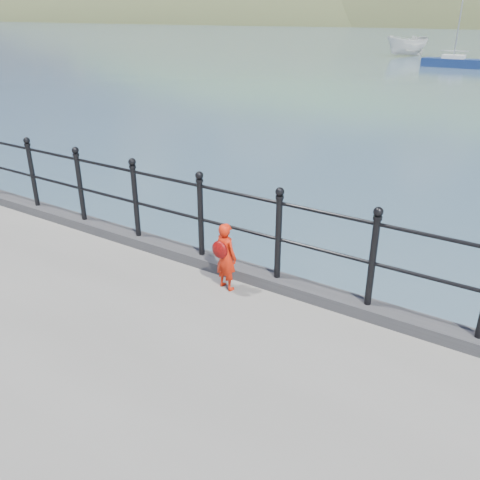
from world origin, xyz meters
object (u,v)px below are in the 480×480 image
Objects in this scene: railing at (238,218)px; child at (225,256)px; launch_white at (407,46)px; sailboat_port at (453,63)px.

railing is 20.32× the size of child.
launch_white reaches higher than child.
railing is at bearing -47.46° from launch_white.
railing is at bearing -80.65° from sailboat_port.
sailboat_port is (-6.34, 42.19, -1.48)m from railing.
child is at bearing -47.49° from launch_white.
child is 53.76m from launch_white.
sailboat_port reaches higher than child.
launch_white is at bearing 125.94° from sailboat_port.
sailboat_port reaches higher than railing.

